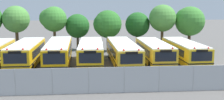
# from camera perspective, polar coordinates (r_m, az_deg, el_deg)

# --- Properties ---
(ground_plane) EXTENTS (160.00, 160.00, 0.00)m
(ground_plane) POSITION_cam_1_polar(r_m,az_deg,el_deg) (30.62, -4.17, -3.01)
(ground_plane) COLOR #514F4C
(school_bus_1) EXTENTS (2.62, 9.59, 2.65)m
(school_bus_1) POSITION_cam_1_polar(r_m,az_deg,el_deg) (31.11, -17.14, -0.60)
(school_bus_1) COLOR yellow
(school_bus_1) RESTS_ON ground_plane
(school_bus_2) EXTENTS (2.71, 10.56, 2.71)m
(school_bus_2) POSITION_cam_1_polar(r_m,az_deg,el_deg) (30.37, -10.89, -0.53)
(school_bus_2) COLOR #EAA80C
(school_bus_2) RESTS_ON ground_plane
(school_bus_3) EXTENTS (2.77, 9.96, 2.62)m
(school_bus_3) POSITION_cam_1_polar(r_m,az_deg,el_deg) (30.28, -4.35, -0.49)
(school_bus_3) COLOR yellow
(school_bus_3) RESTS_ON ground_plane
(school_bus_4) EXTENTS (2.82, 11.00, 2.58)m
(school_bus_4) POSITION_cam_1_polar(r_m,az_deg,el_deg) (30.45, 2.25, -0.45)
(school_bus_4) COLOR yellow
(school_bus_4) RESTS_ON ground_plane
(school_bus_5) EXTENTS (2.65, 9.46, 2.54)m
(school_bus_5) POSITION_cam_1_polar(r_m,az_deg,el_deg) (31.24, 8.62, -0.34)
(school_bus_5) COLOR yellow
(school_bus_5) RESTS_ON ground_plane
(school_bus_6) EXTENTS (2.65, 9.75, 2.53)m
(school_bus_6) POSITION_cam_1_polar(r_m,az_deg,el_deg) (32.21, 14.61, -0.25)
(school_bus_6) COLOR yellow
(school_bus_6) RESTS_ON ground_plane
(tree_1) EXTENTS (3.81, 3.81, 6.33)m
(tree_1) POSITION_cam_1_polar(r_m,az_deg,el_deg) (41.77, -19.02, 6.01)
(tree_1) COLOR #4C3823
(tree_1) RESTS_ON ground_plane
(tree_2) EXTENTS (3.83, 3.51, 6.23)m
(tree_2) POSITION_cam_1_polar(r_m,az_deg,el_deg) (39.59, -12.11, 6.24)
(tree_2) COLOR #4C3823
(tree_2) RESTS_ON ground_plane
(tree_3) EXTENTS (3.44, 3.44, 5.17)m
(tree_3) POSITION_cam_1_polar(r_m,az_deg,el_deg) (39.98, -7.15, 4.96)
(tree_3) COLOR #4C3823
(tree_3) RESTS_ON ground_plane
(tree_4) EXTENTS (3.96, 3.86, 5.73)m
(tree_4) POSITION_cam_1_polar(r_m,az_deg,el_deg) (38.59, -1.10, 5.32)
(tree_4) COLOR #4C3823
(tree_4) RESTS_ON ground_plane
(tree_5) EXTENTS (3.60, 3.60, 5.38)m
(tree_5) POSITION_cam_1_polar(r_m,az_deg,el_deg) (41.04, 5.41, 5.31)
(tree_5) COLOR #4C3823
(tree_5) RESTS_ON ground_plane
(tree_6) EXTENTS (3.84, 3.84, 6.49)m
(tree_6) POSITION_cam_1_polar(r_m,az_deg,el_deg) (40.13, 10.24, 6.40)
(tree_6) COLOR #4C3823
(tree_6) RESTS_ON ground_plane
(tree_7) EXTENTS (4.16, 4.16, 6.22)m
(tree_7) POSITION_cam_1_polar(r_m,az_deg,el_deg) (41.11, 15.51, 5.84)
(tree_7) COLOR #4C3823
(tree_7) RESTS_ON ground_plane
(chainlink_fence) EXTENTS (26.64, 0.07, 2.02)m
(chainlink_fence) POSITION_cam_1_polar(r_m,az_deg,el_deg) (20.71, -4.82, -6.21)
(chainlink_fence) COLOR #9EA0A3
(chainlink_fence) RESTS_ON ground_plane
(traffic_cone) EXTENTS (0.43, 0.43, 0.57)m
(traffic_cone) POSITION_cam_1_polar(r_m,az_deg,el_deg) (23.86, 15.30, -6.29)
(traffic_cone) COLOR #EA5914
(traffic_cone) RESTS_ON ground_plane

